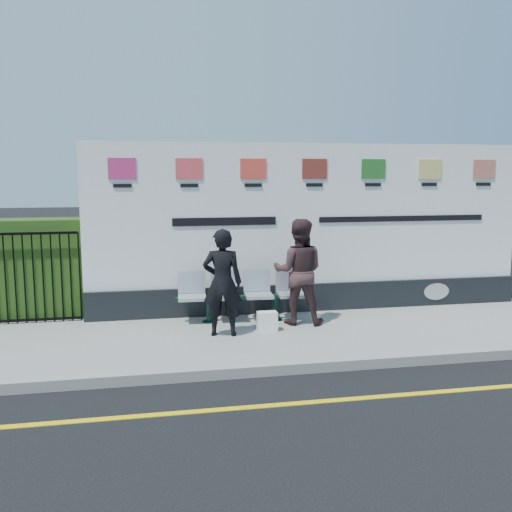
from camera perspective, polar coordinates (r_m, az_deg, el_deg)
The scene contains 12 objects.
ground at distance 6.95m, azimuth 10.90°, elevation -13.79°, with size 80.00×80.00×0.00m, color black.
pavement at distance 9.16m, azimuth 4.97°, elevation -7.80°, with size 14.00×3.00×0.12m, color gray.
kerb at distance 7.80m, azimuth 8.11°, elevation -10.69°, with size 14.00×0.18×0.14m, color gray.
yellow_line at distance 6.95m, azimuth 10.90°, elevation -13.76°, with size 14.00×0.10×0.01m, color yellow.
billboard at distance 10.31m, azimuth 5.64°, elevation 1.70°, with size 8.00×0.30×3.00m.
hedge at distance 10.58m, azimuth -22.51°, elevation -1.18°, with size 2.35×0.70×1.70m, color #2B4E17.
railing at distance 10.16m, azimuth -22.97°, elevation -2.04°, with size 2.05×0.06×1.54m, color black, non-canonical shape.
bench at distance 9.64m, azimuth -1.38°, elevation -5.19°, with size 2.14×0.56×0.46m, color silver, non-canonical shape.
woman_left at distance 8.70m, azimuth -3.38°, elevation -2.66°, with size 0.60×0.40×1.65m, color black.
woman_right at distance 9.40m, azimuth 4.28°, elevation -1.56°, with size 0.85×0.66×1.74m, color #3B2627.
handbag_brown at distance 9.54m, azimuth -3.06°, elevation -3.28°, with size 0.27×0.12×0.21m, color black.
carrier_bag_white at distance 9.06m, azimuth 1.12°, elevation -6.55°, with size 0.31×0.19×0.31m, color white.
Camera 1 is at (-2.49, -5.95, 2.59)m, focal length 40.00 mm.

